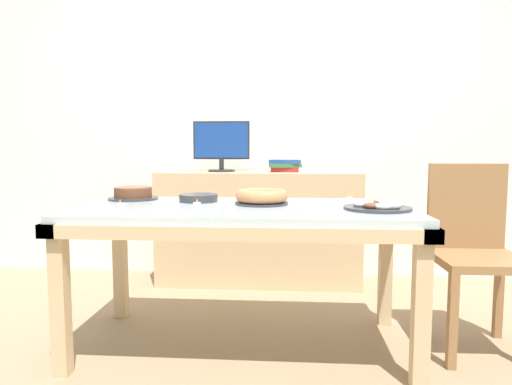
{
  "coord_description": "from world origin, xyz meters",
  "views": [
    {
      "loc": [
        0.23,
        -2.27,
        1.02
      ],
      "look_at": [
        0.06,
        0.09,
        0.79
      ],
      "focal_mm": 32.0,
      "sensor_mm": 36.0,
      "label": 1
    }
  ],
  "objects_px": {
    "book_stack": "(285,166)",
    "tealight_near_front": "(197,204)",
    "tealight_centre": "(120,205)",
    "tealight_left_edge": "(349,198)",
    "plate_stack": "(198,198)",
    "tealight_right_edge": "(213,210)",
    "pastry_platter": "(378,206)",
    "computer_monitor": "(221,146)",
    "cake_golden_bundt": "(262,197)",
    "chair": "(474,246)",
    "cake_chocolate_round": "(133,194)"
  },
  "relations": [
    {
      "from": "book_stack",
      "to": "tealight_centre",
      "type": "relative_size",
      "value": 6.19
    },
    {
      "from": "pastry_platter",
      "to": "tealight_right_edge",
      "type": "distance_m",
      "value": 0.78
    },
    {
      "from": "cake_chocolate_round",
      "to": "tealight_centre",
      "type": "distance_m",
      "value": 0.33
    },
    {
      "from": "cake_chocolate_round",
      "to": "tealight_near_front",
      "type": "xyz_separation_m",
      "value": [
        0.42,
        -0.25,
        -0.02
      ]
    },
    {
      "from": "tealight_right_edge",
      "to": "tealight_near_front",
      "type": "xyz_separation_m",
      "value": [
        -0.12,
        0.22,
        0.0
      ]
    },
    {
      "from": "tealight_left_edge",
      "to": "plate_stack",
      "type": "bearing_deg",
      "value": -171.0
    },
    {
      "from": "computer_monitor",
      "to": "book_stack",
      "type": "xyz_separation_m",
      "value": [
        0.48,
        0.0,
        -0.14
      ]
    },
    {
      "from": "cake_chocolate_round",
      "to": "tealight_left_edge",
      "type": "xyz_separation_m",
      "value": [
        1.22,
        0.06,
        -0.02
      ]
    },
    {
      "from": "chair",
      "to": "book_stack",
      "type": "height_order",
      "value": "chair"
    },
    {
      "from": "cake_chocolate_round",
      "to": "pastry_platter",
      "type": "distance_m",
      "value": 1.35
    },
    {
      "from": "computer_monitor",
      "to": "pastry_platter",
      "type": "height_order",
      "value": "computer_monitor"
    },
    {
      "from": "chair",
      "to": "tealight_left_edge",
      "type": "bearing_deg",
      "value": 160.12
    },
    {
      "from": "tealight_centre",
      "to": "tealight_left_edge",
      "type": "height_order",
      "value": "same"
    },
    {
      "from": "computer_monitor",
      "to": "tealight_left_edge",
      "type": "xyz_separation_m",
      "value": [
        0.85,
        -0.84,
        -0.29
      ]
    },
    {
      "from": "computer_monitor",
      "to": "cake_golden_bundt",
      "type": "relative_size",
      "value": 1.53
    },
    {
      "from": "plate_stack",
      "to": "tealight_right_edge",
      "type": "distance_m",
      "value": 0.42
    },
    {
      "from": "computer_monitor",
      "to": "chair",
      "type": "bearing_deg",
      "value": -35.97
    },
    {
      "from": "chair",
      "to": "cake_golden_bundt",
      "type": "xyz_separation_m",
      "value": [
        -1.08,
        -0.02,
        0.25
      ]
    },
    {
      "from": "cake_chocolate_round",
      "to": "chair",
      "type": "bearing_deg",
      "value": -5.02
    },
    {
      "from": "chair",
      "to": "tealight_centre",
      "type": "xyz_separation_m",
      "value": [
        -1.78,
        -0.16,
        0.22
      ]
    },
    {
      "from": "cake_golden_bundt",
      "to": "tealight_centre",
      "type": "xyz_separation_m",
      "value": [
        -0.7,
        -0.15,
        -0.03
      ]
    },
    {
      "from": "cake_chocolate_round",
      "to": "plate_stack",
      "type": "relative_size",
      "value": 1.34
    },
    {
      "from": "cake_golden_bundt",
      "to": "tealight_right_edge",
      "type": "height_order",
      "value": "cake_golden_bundt"
    },
    {
      "from": "tealight_right_edge",
      "to": "plate_stack",
      "type": "bearing_deg",
      "value": 110.11
    },
    {
      "from": "computer_monitor",
      "to": "tealight_near_front",
      "type": "distance_m",
      "value": 1.18
    },
    {
      "from": "cake_golden_bundt",
      "to": "computer_monitor",
      "type": "bearing_deg",
      "value": 109.08
    },
    {
      "from": "book_stack",
      "to": "tealight_centre",
      "type": "xyz_separation_m",
      "value": [
        -0.8,
        -1.22,
        -0.15
      ]
    },
    {
      "from": "computer_monitor",
      "to": "tealight_centre",
      "type": "relative_size",
      "value": 10.6
    },
    {
      "from": "pastry_platter",
      "to": "tealight_centre",
      "type": "bearing_deg",
      "value": 179.36
    },
    {
      "from": "chair",
      "to": "tealight_right_edge",
      "type": "height_order",
      "value": "chair"
    },
    {
      "from": "tealight_right_edge",
      "to": "pastry_platter",
      "type": "bearing_deg",
      "value": 9.87
    },
    {
      "from": "pastry_platter",
      "to": "book_stack",
      "type": "bearing_deg",
      "value": 110.18
    },
    {
      "from": "tealight_near_front",
      "to": "cake_golden_bundt",
      "type": "bearing_deg",
      "value": 13.27
    },
    {
      "from": "cake_chocolate_round",
      "to": "tealight_right_edge",
      "type": "relative_size",
      "value": 7.01
    },
    {
      "from": "cake_golden_bundt",
      "to": "tealight_centre",
      "type": "bearing_deg",
      "value": -167.94
    },
    {
      "from": "book_stack",
      "to": "tealight_near_front",
      "type": "relative_size",
      "value": 6.19
    },
    {
      "from": "tealight_near_front",
      "to": "plate_stack",
      "type": "bearing_deg",
      "value": 99.02
    },
    {
      "from": "book_stack",
      "to": "pastry_platter",
      "type": "bearing_deg",
      "value": -69.82
    },
    {
      "from": "plate_stack",
      "to": "tealight_centre",
      "type": "distance_m",
      "value": 0.43
    },
    {
      "from": "book_stack",
      "to": "tealight_left_edge",
      "type": "relative_size",
      "value": 6.19
    },
    {
      "from": "cake_golden_bundt",
      "to": "plate_stack",
      "type": "xyz_separation_m",
      "value": [
        -0.35,
        0.1,
        -0.02
      ]
    },
    {
      "from": "cake_golden_bundt",
      "to": "plate_stack",
      "type": "distance_m",
      "value": 0.37
    },
    {
      "from": "tealight_centre",
      "to": "tealight_left_edge",
      "type": "bearing_deg",
      "value": 17.99
    },
    {
      "from": "chair",
      "to": "cake_golden_bundt",
      "type": "distance_m",
      "value": 1.11
    },
    {
      "from": "computer_monitor",
      "to": "pastry_platter",
      "type": "distance_m",
      "value": 1.57
    },
    {
      "from": "plate_stack",
      "to": "tealight_near_front",
      "type": "relative_size",
      "value": 5.25
    },
    {
      "from": "plate_stack",
      "to": "tealight_centre",
      "type": "height_order",
      "value": "plate_stack"
    },
    {
      "from": "tealight_centre",
      "to": "tealight_left_edge",
      "type": "distance_m",
      "value": 1.24
    },
    {
      "from": "tealight_centre",
      "to": "computer_monitor",
      "type": "bearing_deg",
      "value": 75.0
    },
    {
      "from": "cake_golden_bundt",
      "to": "tealight_near_front",
      "type": "relative_size",
      "value": 6.92
    }
  ]
}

